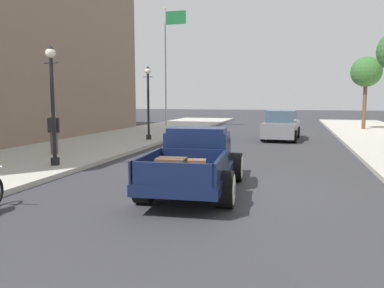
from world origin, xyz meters
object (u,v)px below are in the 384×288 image
at_px(pedestrian_sidewalk_left, 54,130).
at_px(street_tree_third, 366,73).
at_px(hotrod_truck_navy, 197,160).
at_px(flagpole, 168,54).
at_px(street_lamp_far, 148,97).
at_px(street_lamp_near, 52,96).
at_px(car_background_grey, 281,126).

xyz_separation_m(pedestrian_sidewalk_left, street_tree_third, (13.81, 16.68, 3.05)).
distance_m(hotrod_truck_navy, flagpole, 21.39).
distance_m(hotrod_truck_navy, street_tree_third, 21.65).
xyz_separation_m(hotrod_truck_navy, street_lamp_far, (-5.12, 9.50, 1.63)).
relative_size(hotrod_truck_navy, street_tree_third, 0.98).
bearing_deg(pedestrian_sidewalk_left, street_lamp_near, -54.48).
bearing_deg(street_lamp_far, pedestrian_sidewalk_left, -104.59).
xyz_separation_m(hotrod_truck_navy, pedestrian_sidewalk_left, (-6.68, 3.49, 0.33)).
xyz_separation_m(street_lamp_near, street_tree_third, (12.27, 18.83, 1.75)).
relative_size(car_background_grey, flagpole, 0.48).
bearing_deg(car_background_grey, street_tree_third, 53.93).
bearing_deg(hotrod_truck_navy, street_lamp_far, 118.32).
bearing_deg(street_lamp_far, street_lamp_near, -90.18).
bearing_deg(pedestrian_sidewalk_left, car_background_grey, 47.70).
relative_size(pedestrian_sidewalk_left, flagpole, 0.18).
relative_size(hotrod_truck_navy, flagpole, 0.55).
distance_m(street_lamp_near, street_tree_third, 22.54).
bearing_deg(hotrod_truck_navy, street_lamp_near, 165.47).
bearing_deg(hotrod_truck_navy, street_tree_third, 70.53).
distance_m(pedestrian_sidewalk_left, street_lamp_near, 2.95).
height_order(flagpole, street_tree_third, flagpole).
bearing_deg(pedestrian_sidewalk_left, flagpole, 92.43).
height_order(car_background_grey, pedestrian_sidewalk_left, pedestrian_sidewalk_left).
xyz_separation_m(hotrod_truck_navy, car_background_grey, (1.65, 12.65, 0.01)).
xyz_separation_m(car_background_grey, street_tree_third, (5.48, 7.52, 3.37)).
relative_size(car_background_grey, street_lamp_near, 1.14).
distance_m(pedestrian_sidewalk_left, flagpole, 16.64).
height_order(car_background_grey, street_lamp_near, street_lamp_near).
distance_m(hotrod_truck_navy, street_lamp_near, 5.56).
bearing_deg(street_lamp_near, hotrod_truck_navy, -14.53).
bearing_deg(flagpole, street_lamp_far, -77.30).
relative_size(street_lamp_near, street_lamp_far, 1.00).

